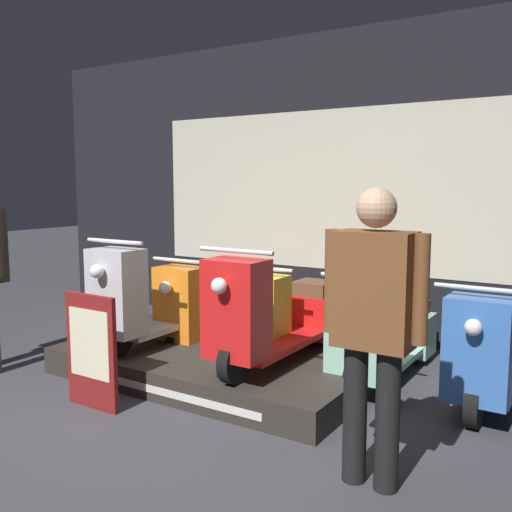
% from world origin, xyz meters
% --- Properties ---
extents(ground_plane, '(30.00, 30.00, 0.00)m').
position_xyz_m(ground_plane, '(0.00, 0.00, 0.00)').
color(ground_plane, '#38383D').
extents(shop_wall_back, '(8.18, 0.09, 3.20)m').
position_xyz_m(shop_wall_back, '(0.00, 3.07, 1.60)').
color(shop_wall_back, black).
rests_on(shop_wall_back, ground_plane).
extents(display_platform, '(2.60, 1.58, 0.22)m').
position_xyz_m(display_platform, '(-0.25, 1.26, 0.11)').
color(display_platform, '#2D2823').
rests_on(display_platform, ground_plane).
extents(scooter_display_left, '(0.60, 1.66, 0.96)m').
position_xyz_m(scooter_display_left, '(-0.83, 1.20, 0.59)').
color(scooter_display_left, black).
rests_on(scooter_display_left, display_platform).
extents(scooter_display_right, '(0.60, 1.66, 0.96)m').
position_xyz_m(scooter_display_right, '(0.34, 1.20, 0.59)').
color(scooter_display_right, black).
rests_on(scooter_display_right, display_platform).
extents(scooter_backrow_0, '(0.60, 1.66, 0.96)m').
position_xyz_m(scooter_backrow_0, '(-1.59, 1.87, 0.37)').
color(scooter_backrow_0, black).
rests_on(scooter_backrow_0, ground_plane).
extents(scooter_backrow_1, '(0.60, 1.66, 0.96)m').
position_xyz_m(scooter_backrow_1, '(-0.73, 1.87, 0.37)').
color(scooter_backrow_1, black).
rests_on(scooter_backrow_1, ground_plane).
extents(scooter_backrow_2, '(0.60, 1.66, 0.96)m').
position_xyz_m(scooter_backrow_2, '(0.12, 1.87, 0.37)').
color(scooter_backrow_2, black).
rests_on(scooter_backrow_2, ground_plane).
extents(scooter_backrow_3, '(0.60, 1.66, 0.96)m').
position_xyz_m(scooter_backrow_3, '(0.97, 1.87, 0.37)').
color(scooter_backrow_3, black).
rests_on(scooter_backrow_3, ground_plane).
extents(scooter_backrow_4, '(0.60, 1.66, 0.96)m').
position_xyz_m(scooter_backrow_4, '(1.82, 1.87, 0.37)').
color(scooter_backrow_4, black).
rests_on(scooter_backrow_4, ground_plane).
extents(person_right_browsing, '(0.56, 0.23, 1.61)m').
position_xyz_m(person_right_browsing, '(1.50, 0.23, 0.93)').
color(person_right_browsing, black).
rests_on(person_right_browsing, ground_plane).
extents(price_sign_board, '(0.48, 0.04, 0.84)m').
position_xyz_m(price_sign_board, '(-0.60, 0.17, 0.42)').
color(price_sign_board, maroon).
rests_on(price_sign_board, ground_plane).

